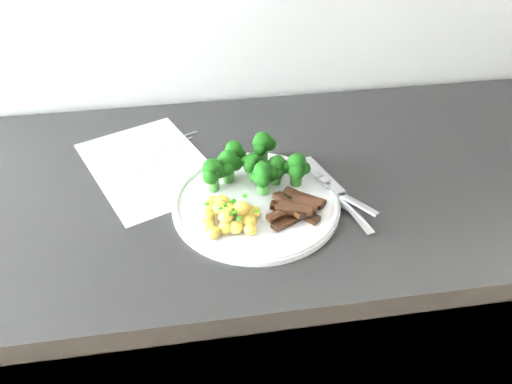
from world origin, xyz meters
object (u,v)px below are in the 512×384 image
plate (256,202)px  fork (342,193)px  potatoes (228,214)px  beef_strips (296,207)px  recipe_paper (150,166)px  knife (344,202)px  broccoli (256,164)px  counter (264,335)px

plate → fork: bearing=-4.0°
potatoes → beef_strips: 0.11m
plate → recipe_paper: bearing=141.2°
recipe_paper → beef_strips: 0.30m
plate → knife: knife is taller
knife → broccoli: bearing=150.8°
broccoli → beef_strips: (0.05, -0.09, -0.03)m
broccoli → beef_strips: broccoli is taller
recipe_paper → knife: 0.36m
recipe_paper → knife: bearing=-27.2°
beef_strips → counter: bearing=106.6°
beef_strips → knife: size_ratio=0.50×
broccoli → knife: (0.14, -0.08, -0.04)m
recipe_paper → fork: fork is taller
recipe_paper → plate: size_ratio=1.19×
plate → broccoli: 0.07m
potatoes → recipe_paper: bearing=124.7°
potatoes → knife: (0.20, 0.02, -0.02)m
knife → potatoes: bearing=-175.1°
potatoes → knife: 0.20m
recipe_paper → potatoes: (0.13, -0.18, 0.02)m
counter → fork: size_ratio=16.01×
broccoli → knife: 0.16m
counter → knife: (0.12, -0.09, 0.46)m
plate → fork: (0.14, -0.01, 0.01)m
plate → knife: 0.15m
beef_strips → fork: (0.09, 0.03, -0.00)m
fork → knife: 0.02m
plate → broccoli: bearing=80.9°
broccoli → recipe_paper: bearing=154.3°
beef_strips → knife: beef_strips is taller
counter → beef_strips: 0.48m
plate → fork: size_ratio=1.88×
plate → fork: fork is taller
recipe_paper → fork: 0.36m
fork → knife: bearing=-84.6°
counter → broccoli: size_ratio=13.04×
beef_strips → fork: beef_strips is taller
recipe_paper → broccoli: (0.19, -0.09, 0.05)m
plate → beef_strips: bearing=-31.7°
counter → broccoli: bearing=-151.6°
plate → potatoes: bearing=-141.1°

